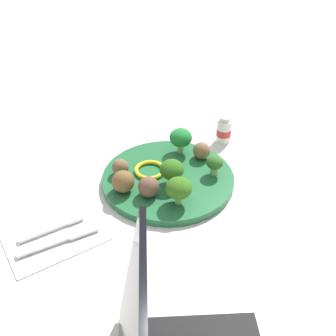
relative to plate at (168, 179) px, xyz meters
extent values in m
plane|color=silver|center=(0.00, 0.00, -0.01)|extent=(4.00, 4.00, 0.00)
cylinder|color=#236638|center=(0.00, 0.00, 0.00)|extent=(0.28, 0.28, 0.02)
cylinder|color=#92CC6D|center=(-0.01, -0.03, 0.02)|extent=(0.02, 0.02, 0.02)
ellipsoid|color=#31671B|center=(-0.01, -0.03, 0.04)|extent=(0.05, 0.05, 0.04)
cylinder|color=#98CC66|center=(-0.03, -0.08, 0.02)|extent=(0.01, 0.01, 0.02)
ellipsoid|color=#356A1A|center=(-0.03, -0.08, 0.04)|extent=(0.05, 0.05, 0.04)
cylinder|color=#8FC374|center=(0.08, -0.05, 0.02)|extent=(0.02, 0.02, 0.02)
ellipsoid|color=#316524|center=(0.08, -0.05, 0.04)|extent=(0.04, 0.04, 0.03)
cylinder|color=#97BC73|center=(0.08, 0.06, 0.02)|extent=(0.01, 0.01, 0.02)
ellipsoid|color=#207B32|center=(0.08, 0.06, 0.05)|extent=(0.05, 0.05, 0.04)
sphere|color=brown|center=(-0.07, -0.03, 0.03)|extent=(0.04, 0.04, 0.04)
sphere|color=brown|center=(0.10, 0.01, 0.03)|extent=(0.04, 0.04, 0.04)
sphere|color=brown|center=(-0.10, 0.01, 0.03)|extent=(0.05, 0.05, 0.05)
sphere|color=brown|center=(-0.08, 0.06, 0.03)|extent=(0.04, 0.04, 0.04)
torus|color=yellow|center=(-0.02, 0.03, 0.01)|extent=(0.09, 0.09, 0.01)
cube|color=white|center=(-0.26, -0.02, -0.01)|extent=(0.17, 0.13, 0.01)
cube|color=silver|center=(-0.28, 0.00, 0.00)|extent=(0.09, 0.02, 0.01)
cube|color=silver|center=(-0.22, 0.00, 0.00)|extent=(0.03, 0.02, 0.01)
cube|color=silver|center=(-0.29, -0.03, 0.00)|extent=(0.09, 0.02, 0.01)
cube|color=silver|center=(-0.22, -0.04, 0.00)|extent=(0.06, 0.02, 0.01)
cylinder|color=white|center=(0.21, 0.06, 0.02)|extent=(0.04, 0.04, 0.06)
cylinder|color=red|center=(0.21, 0.06, 0.02)|extent=(0.04, 0.04, 0.02)
cylinder|color=silver|center=(0.21, 0.06, 0.05)|extent=(0.03, 0.03, 0.01)
camera|label=1|loc=(-0.38, -0.54, 0.51)|focal=41.87mm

